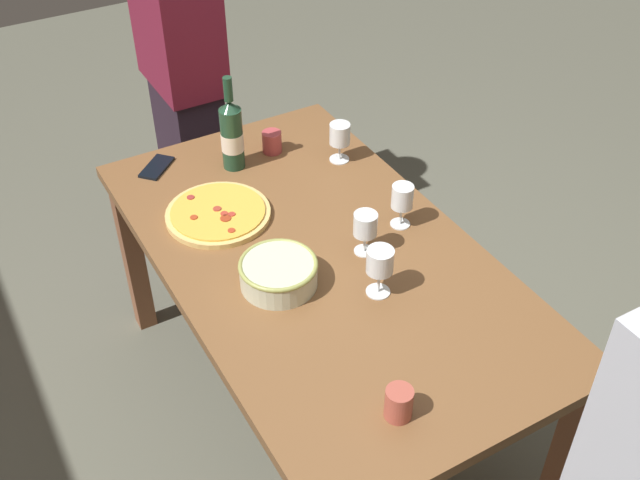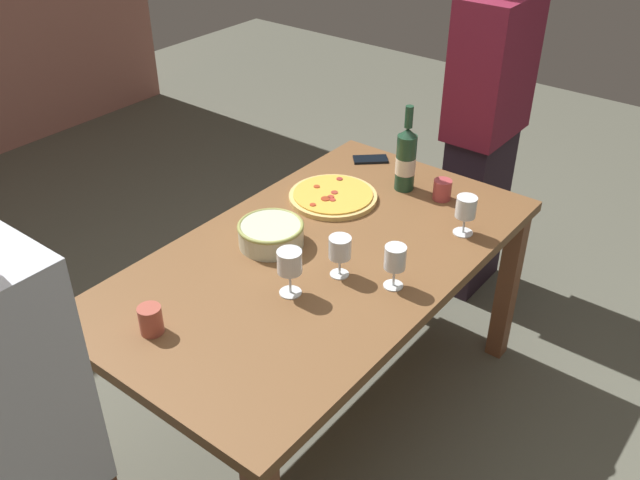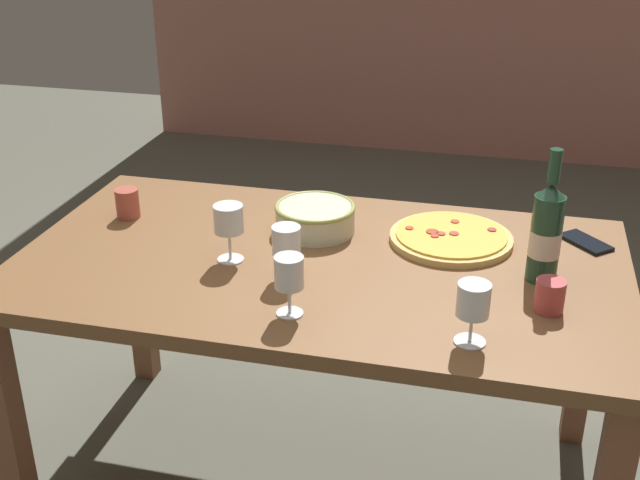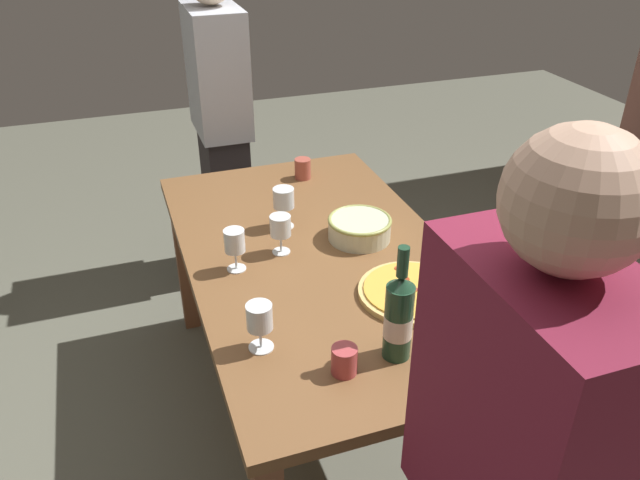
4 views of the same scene
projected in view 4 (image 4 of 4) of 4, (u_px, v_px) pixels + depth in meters
The scene contains 13 objects.
ground_plane at pixel (320, 411), 2.56m from camera, with size 8.00×8.00×0.00m, color #5F5F50.
dining_table at pixel (320, 276), 2.22m from camera, with size 1.60×0.90×0.75m.
pizza at pixel (412, 292), 1.96m from camera, with size 0.34×0.34×0.03m.
serving_bowl at pixel (360, 227), 2.25m from camera, with size 0.23×0.23×0.08m.
wine_bottle at pixel (399, 317), 1.66m from camera, with size 0.08×0.08×0.34m.
wine_glass_near_pizza at pixel (284, 199), 2.29m from camera, with size 0.08×0.08×0.16m.
wine_glass_by_bottle at pixel (280, 227), 2.14m from camera, with size 0.07×0.07×0.14m.
wine_glass_far_left at pixel (259, 318), 1.70m from camera, with size 0.07×0.07×0.14m.
wine_glass_far_right at pixel (234, 242), 2.04m from camera, with size 0.07×0.07×0.15m.
cup_amber at pixel (303, 169), 2.69m from camera, with size 0.07×0.07×0.09m, color #B15141.
cup_ceramic at pixel (344, 360), 1.64m from camera, with size 0.07×0.07×0.08m, color #B54447.
cell_phone at pixel (497, 362), 1.69m from camera, with size 0.07×0.14×0.01m, color black.
person_guest_left at pixel (221, 127), 3.11m from camera, with size 0.41×0.24×1.59m.
Camera 4 is at (1.75, -0.61, 1.89)m, focal length 35.36 mm.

